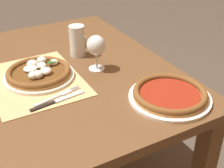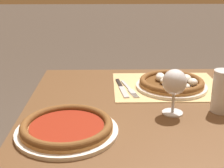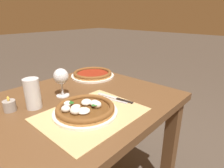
% 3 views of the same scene
% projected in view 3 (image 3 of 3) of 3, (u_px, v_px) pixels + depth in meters
% --- Properties ---
extents(dining_table, '(1.16, 0.83, 0.74)m').
position_uv_depth(dining_table, '(65.00, 126.00, 0.96)').
color(dining_table, brown).
rests_on(dining_table, ground).
extents(paper_placemat, '(0.44, 0.35, 0.00)m').
position_uv_depth(paper_placemat, '(91.00, 114.00, 0.84)').
color(paper_placemat, tan).
rests_on(paper_placemat, dining_table).
extents(pizza_near, '(0.29, 0.29, 0.05)m').
position_uv_depth(pizza_near, '(85.00, 109.00, 0.83)').
color(pizza_near, silver).
rests_on(pizza_near, paper_placemat).
extents(pizza_far, '(0.30, 0.30, 0.04)m').
position_uv_depth(pizza_far, '(93.00, 74.00, 1.34)').
color(pizza_far, silver).
rests_on(pizza_far, dining_table).
extents(wine_glass, '(0.08, 0.08, 0.16)m').
position_uv_depth(wine_glass, '(61.00, 78.00, 0.99)').
color(wine_glass, silver).
rests_on(wine_glass, dining_table).
extents(pint_glass, '(0.07, 0.07, 0.15)m').
position_uv_depth(pint_glass, '(33.00, 94.00, 0.87)').
color(pint_glass, silver).
rests_on(pint_glass, dining_table).
extents(fork, '(0.06, 0.20, 0.00)m').
position_uv_depth(fork, '(109.00, 99.00, 0.97)').
color(fork, '#B7B7BC').
rests_on(fork, paper_placemat).
extents(knife, '(0.05, 0.22, 0.01)m').
position_uv_depth(knife, '(115.00, 98.00, 0.98)').
color(knife, black).
rests_on(knife, paper_placemat).
extents(votive_candle, '(0.06, 0.06, 0.07)m').
position_uv_depth(votive_candle, '(10.00, 106.00, 0.86)').
color(votive_candle, gray).
rests_on(votive_candle, dining_table).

